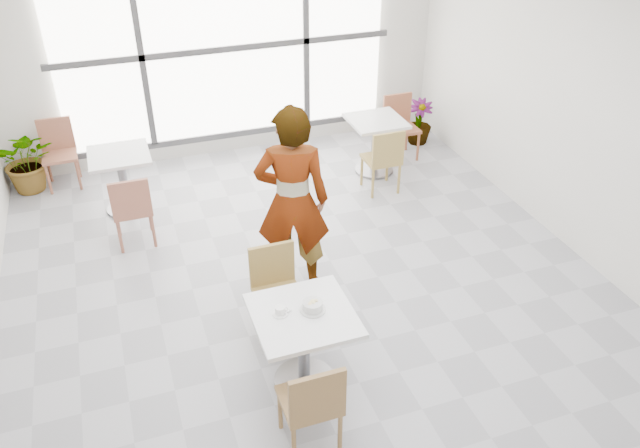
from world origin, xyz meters
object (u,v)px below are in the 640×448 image
object	(u,v)px
chair_near	(313,402)
bg_chair_left_near	(132,207)
coffee_cup	(280,311)
plant_left	(27,160)
main_table	(303,335)
bg_chair_left_far	(58,148)
bg_table_right	(375,138)
plant_right	(419,122)
bg_chair_right_far	(400,122)
bg_table_left	(122,174)
bg_chair_right_near	(384,157)
oatmeal_bowl	(313,306)
person	(292,201)
chair_far	(276,285)

from	to	relation	value
chair_near	bg_chair_left_near	size ratio (longest dim) A/B	1.00
coffee_cup	plant_left	xyz separation A→B (m)	(-2.09, 4.28, -0.36)
main_table	chair_near	xyz separation A→B (m)	(-0.15, -0.67, -0.02)
plant_left	bg_chair_left_far	bearing A→B (deg)	7.64
bg_table_right	plant_right	xyz separation A→B (m)	(0.97, 0.61, -0.16)
coffee_cup	plant_left	distance (m)	4.77
bg_chair_right_far	plant_left	distance (m)	4.92
chair_near	bg_table_left	bearing A→B (deg)	-76.14
plant_left	plant_right	xyz separation A→B (m)	(5.32, -0.38, -0.09)
bg_chair_left_near	plant_right	world-z (taller)	bg_chair_left_near
bg_table_left	bg_chair_right_near	distance (m)	3.19
oatmeal_bowl	plant_right	size ratio (longest dim) A/B	0.32
person	bg_chair_left_near	world-z (taller)	person
coffee_cup	chair_near	bearing A→B (deg)	-88.42
bg_chair_left_near	bg_chair_left_far	size ratio (longest dim) A/B	1.00
person	bg_chair_left_far	bearing A→B (deg)	-36.80
chair_near	plant_right	distance (m)	5.64
plant_left	oatmeal_bowl	bearing A→B (deg)	-61.48
chair_far	bg_chair_right_near	size ratio (longest dim) A/B	1.00
person	bg_chair_right_far	distance (m)	3.32
bg_table_left	plant_right	size ratio (longest dim) A/B	1.14
bg_table_right	bg_chair_right_near	distance (m)	0.59
bg_table_right	plant_left	size ratio (longest dim) A/B	0.89
bg_chair_right_near	plant_left	size ratio (longest dim) A/B	1.04
chair_near	bg_chair_right_near	world-z (taller)	same
chair_near	plant_left	size ratio (longest dim) A/B	1.04
bg_table_right	chair_far	bearing A→B (deg)	-129.10
bg_table_left	plant_right	bearing A→B (deg)	7.18
bg_chair_right_near	plant_left	bearing A→B (deg)	-20.30
chair_near	bg_chair_right_far	distance (m)	5.17
bg_chair_left_near	bg_chair_right_far	size ratio (longest dim) A/B	1.00
main_table	plant_left	size ratio (longest dim) A/B	0.95
bg_chair_left_near	plant_left	world-z (taller)	bg_chair_left_near
bg_table_left	chair_near	bearing A→B (deg)	-76.14
chair_far	person	xyz separation A→B (m)	(0.35, 0.59, 0.48)
main_table	bg_chair_left_far	xyz separation A→B (m)	(-1.87, 4.39, -0.02)
bg_chair_left_far	plant_right	size ratio (longest dim) A/B	1.32
person	plant_right	xyz separation A→B (m)	(2.73, 2.63, -0.65)
person	plant_right	distance (m)	3.85
main_table	bg_chair_right_far	xyz separation A→B (m)	(2.61, 3.69, -0.02)
chair_near	oatmeal_bowl	bearing A→B (deg)	-108.92
chair_near	coffee_cup	bearing A→B (deg)	-88.42
bg_chair_right_far	chair_near	bearing A→B (deg)	-122.33
bg_chair_right_near	plant_left	xyz separation A→B (m)	(-4.22, 1.56, -0.08)
coffee_cup	bg_chair_right_near	bearing A→B (deg)	51.86
main_table	bg_table_right	bearing A→B (deg)	57.94
main_table	plant_right	xyz separation A→B (m)	(3.06, 3.96, -0.19)
bg_chair_right_far	bg_chair_left_near	bearing A→B (deg)	-163.38
oatmeal_bowl	bg_chair_right_near	size ratio (longest dim) A/B	0.24
chair_near	bg_table_left	world-z (taller)	chair_near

